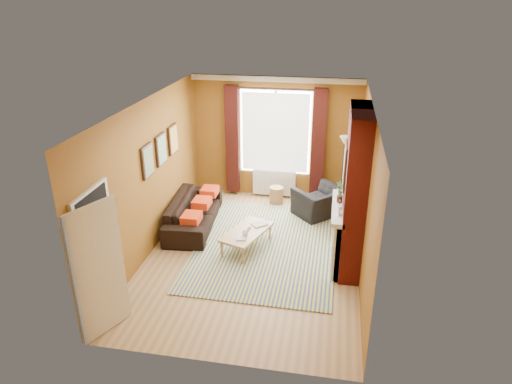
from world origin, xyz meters
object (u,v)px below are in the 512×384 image
sofa (194,212)px  wicker_stool (276,195)px  coffee_table (247,233)px  floor_lamp (344,152)px  armchair (319,202)px

sofa → wicker_stool: sofa is taller
coffee_table → wicker_stool: (0.27, 2.12, -0.14)m
coffee_table → floor_lamp: 2.89m
sofa → wicker_stool: size_ratio=5.39×
sofa → wicker_stool: bearing=-52.1°
armchair → floor_lamp: bearing=-177.1°
wicker_stool → floor_lamp: floor_lamp is taller
wicker_stool → sofa: bearing=-137.5°
armchair → floor_lamp: 1.19m
sofa → armchair: armchair is taller
armchair → wicker_stool: (-0.99, 0.48, -0.12)m
sofa → armchair: bearing=-74.5°
coffee_table → floor_lamp: bearing=70.3°
sofa → wicker_stool: (1.52, 1.40, -0.11)m
wicker_stool → armchair: bearing=-25.6°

